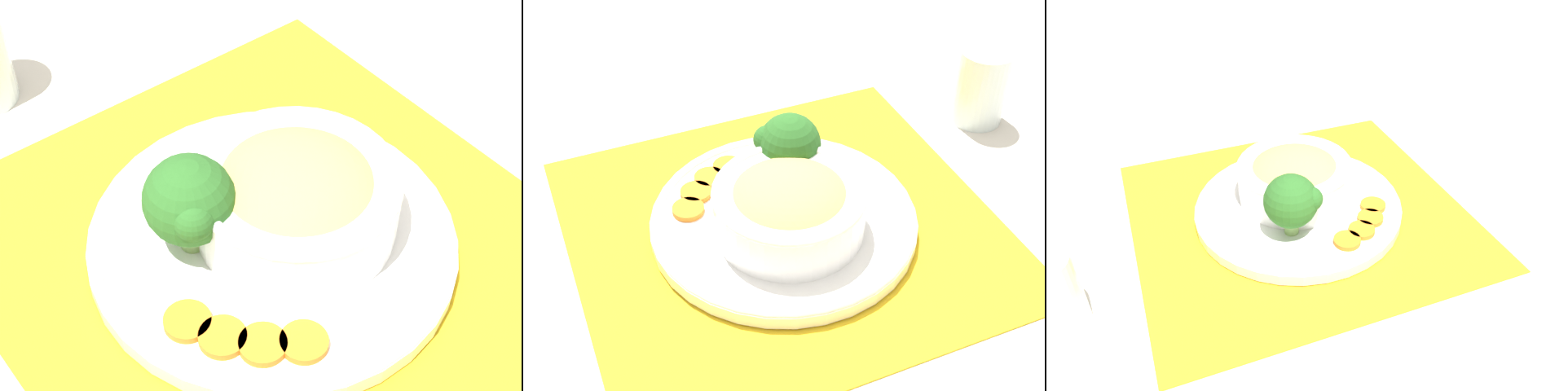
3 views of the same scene
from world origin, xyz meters
TOP-DOWN VIEW (x-y plane):
  - ground_plane at (0.00, 0.00)m, footprint 4.00×4.00m
  - placemat at (0.00, 0.00)m, footprint 0.54×0.51m
  - plate at (0.00, 0.00)m, footprint 0.31×0.31m
  - bowl at (-0.00, -0.02)m, footprint 0.17×0.17m
  - broccoli_floret at (0.02, 0.06)m, footprint 0.07×0.07m
  - carrot_slice_near at (-0.04, 0.10)m, footprint 0.04×0.04m
  - carrot_slice_middle at (-0.07, 0.09)m, footprint 0.04×0.04m
  - carrot_slice_far at (-0.09, 0.06)m, footprint 0.04×0.04m
  - carrot_slice_extra at (-0.10, 0.04)m, footprint 0.04×0.04m

SIDE VIEW (x-z plane):
  - ground_plane at x=0.00m, z-range 0.00..0.00m
  - placemat at x=0.00m, z-range 0.00..0.00m
  - plate at x=0.00m, z-range 0.00..0.03m
  - carrot_slice_near at x=-0.04m, z-range 0.02..0.03m
  - carrot_slice_middle at x=-0.07m, z-range 0.02..0.03m
  - carrot_slice_far at x=-0.09m, z-range 0.02..0.03m
  - carrot_slice_extra at x=-0.10m, z-range 0.02..0.03m
  - bowl at x=0.00m, z-range 0.02..0.09m
  - broccoli_floret at x=0.02m, z-range 0.03..0.12m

